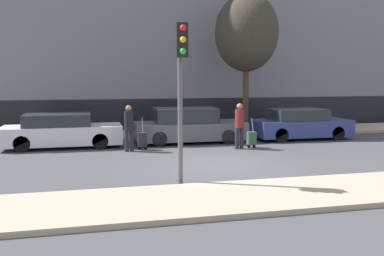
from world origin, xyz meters
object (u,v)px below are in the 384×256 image
parked_car_0 (61,131)px  parked_car_1 (188,126)px  traffic_light (181,72)px  parked_car_2 (300,125)px  trolley_left (142,140)px  pedestrian_right (239,123)px  trolley_right (252,138)px  pedestrian_left (129,125)px  parked_bicycle (271,122)px  bare_tree_near_crossing (247,33)px

parked_car_0 → parked_car_1: parked_car_1 is taller
traffic_light → parked_car_2: bearing=45.2°
trolley_left → pedestrian_right: pedestrian_right is taller
parked_car_1 → parked_car_2: (4.99, -0.20, -0.04)m
parked_car_1 → pedestrian_right: (1.50, -2.04, 0.31)m
trolley_left → trolley_right: size_ratio=1.03×
pedestrian_left → traffic_light: 5.81m
traffic_light → parked_car_1: bearing=75.5°
parked_bicycle → traffic_light: bearing=-125.1°
pedestrian_left → bare_tree_near_crossing: bare_tree_near_crossing is taller
parked_car_2 → trolley_right: 3.43m
pedestrian_left → parked_bicycle: bearing=-174.2°
pedestrian_right → traffic_light: traffic_light is taller
parked_car_1 → pedestrian_left: bearing=-148.2°
parked_car_2 → pedestrian_right: bearing=-152.2°
pedestrian_left → trolley_right: size_ratio=1.45×
parked_bicycle → pedestrian_right: bearing=-126.8°
pedestrian_right → bare_tree_near_crossing: bearing=-125.2°
pedestrian_left → traffic_light: bearing=76.0°
pedestrian_right → traffic_light: (-3.33, -5.02, 1.84)m
parked_bicycle → bare_tree_near_crossing: size_ratio=0.28×
trolley_right → parked_bicycle: 4.96m
traffic_light → bare_tree_near_crossing: size_ratio=0.62×
trolley_right → bare_tree_near_crossing: bare_tree_near_crossing is taller
parked_car_1 → parked_car_2: parked_car_1 is taller
trolley_right → bare_tree_near_crossing: size_ratio=0.18×
parked_car_1 → trolley_right: (2.04, -1.93, -0.30)m
pedestrian_left → parked_bicycle: pedestrian_left is taller
pedestrian_right → bare_tree_near_crossing: 5.68m
parked_car_0 → parked_car_1: 5.04m
parked_car_2 → traffic_light: 9.92m
bare_tree_near_crossing → trolley_right: bearing=-107.2°
trolley_right → traffic_light: traffic_light is taller
pedestrian_right → pedestrian_left: bearing=-17.5°
parked_car_0 → pedestrian_right: 6.82m
pedestrian_left → trolley_right: bearing=154.0°
pedestrian_left → pedestrian_right: pedestrian_right is taller
parked_car_1 → bare_tree_near_crossing: 5.51m
parked_car_1 → trolley_left: (-2.08, -1.40, -0.28)m
traffic_light → bare_tree_near_crossing: (5.04, 8.93, 1.91)m
pedestrian_left → parked_car_0: bearing=-53.2°
pedestrian_right → parked_bicycle: bearing=-138.4°
parked_car_2 → parked_bicycle: size_ratio=2.39×
trolley_right → parked_bicycle: bearing=57.4°
parked_bicycle → parked_car_0: bearing=-166.3°
parked_car_0 → trolley_left: parked_car_0 is taller
trolley_right → parked_bicycle: (2.67, 4.18, 0.12)m
parked_car_1 → traffic_light: bearing=-104.5°
trolley_left → bare_tree_near_crossing: bearing=31.7°
trolley_left → trolley_right: trolley_left is taller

